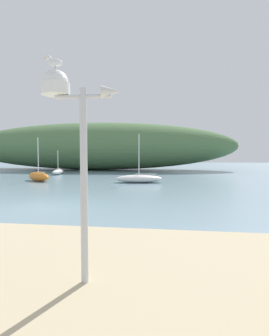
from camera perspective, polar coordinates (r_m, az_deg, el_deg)
The scene contains 7 objects.
ground_plane at distance 12.48m, azimuth -17.66°, elevation -7.86°, with size 120.00×120.00×0.00m, color #7A99A8.
distant_hill at distance 39.34m, azimuth -8.75°, elevation 4.55°, with size 40.22×10.10×6.70m, color #517547.
mast_structure at distance 4.60m, azimuth -14.02°, elevation 11.44°, with size 1.31×0.46×3.50m.
seagull_on_radar at distance 4.86m, azimuth -16.64°, elevation 20.76°, with size 0.30×0.18×0.22m.
sailboat_west_reach at distance 21.58m, azimuth 0.95°, elevation -2.24°, with size 3.88×1.85×3.89m.
sailboat_centre_water at distance 24.15m, azimuth -19.64°, elevation -1.68°, with size 3.04×2.59×3.67m.
sailboat_far_left at distance 31.08m, azimuth -15.87°, elevation -0.77°, with size 1.16×2.91×2.67m.
Camera 1 is at (5.34, -11.03, 2.35)m, focal length 28.80 mm.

